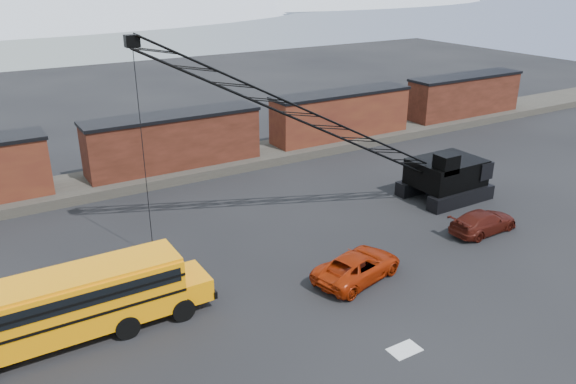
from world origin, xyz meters
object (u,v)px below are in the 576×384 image
at_px(school_bus, 74,303).
at_px(crawler_crane, 314,120).
at_px(red_pickup, 358,266).
at_px(maroon_suv, 483,222).

distance_m(school_bus, crawler_crane, 16.85).
bearing_deg(school_bus, crawler_crane, 16.52).
xyz_separation_m(school_bus, red_pickup, (13.66, -2.35, -1.06)).
distance_m(school_bus, red_pickup, 13.90).
distance_m(school_bus, maroon_suv, 23.84).
height_order(school_bus, crawler_crane, crawler_crane).
bearing_deg(red_pickup, school_bus, 66.48).
xyz_separation_m(red_pickup, maroon_suv, (10.08, 0.46, -0.04)).
xyz_separation_m(school_bus, maroon_suv, (23.74, -1.90, -1.10)).
bearing_deg(red_pickup, maroon_suv, -101.16).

